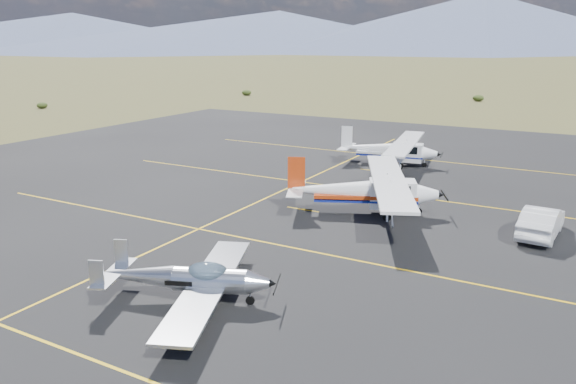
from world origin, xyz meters
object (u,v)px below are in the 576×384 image
Objects in this scene: aircraft_low_wing at (191,279)px; sedan at (541,222)px; aircraft_plain at (390,149)px; aircraft_cessna at (365,190)px.

aircraft_low_wing reaches higher than sedan.
aircraft_plain is (-1.41, 25.43, 0.34)m from aircraft_low_wing.
sedan is (11.64, -11.70, -0.49)m from aircraft_plain.
aircraft_cessna is 12.79m from aircraft_plain.
sedan is (8.70, 0.75, -0.63)m from aircraft_cessna.
sedan is at bearing -54.40° from aircraft_plain.
aircraft_cessna is at bearing 8.62° from sedan.
aircraft_low_wing is 0.72× the size of aircraft_cessna.
aircraft_low_wing is at bearing -120.68° from aircraft_cessna.
aircraft_low_wing is 1.90× the size of sedan.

